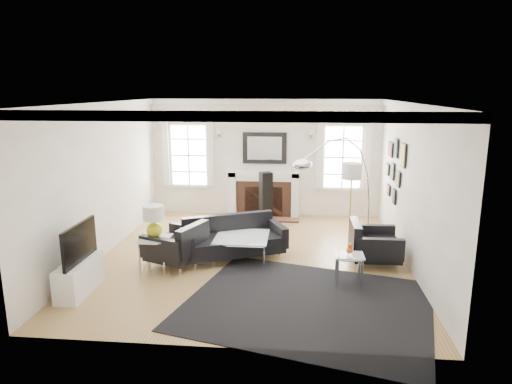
# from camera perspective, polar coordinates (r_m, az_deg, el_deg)

# --- Properties ---
(floor) EXTENTS (6.00, 6.00, 0.00)m
(floor) POSITION_cam_1_polar(r_m,az_deg,el_deg) (8.46, -0.51, -8.21)
(floor) COLOR olive
(floor) RESTS_ON ground
(back_wall) EXTENTS (5.50, 0.04, 2.80)m
(back_wall) POSITION_cam_1_polar(r_m,az_deg,el_deg) (11.01, 1.10, 4.25)
(back_wall) COLOR white
(back_wall) RESTS_ON floor
(front_wall) EXTENTS (5.50, 0.04, 2.80)m
(front_wall) POSITION_cam_1_polar(r_m,az_deg,el_deg) (5.19, -4.01, -5.56)
(front_wall) COLOR white
(front_wall) RESTS_ON floor
(left_wall) EXTENTS (0.04, 6.00, 2.80)m
(left_wall) POSITION_cam_1_polar(r_m,az_deg,el_deg) (8.78, -18.68, 1.40)
(left_wall) COLOR white
(left_wall) RESTS_ON floor
(right_wall) EXTENTS (0.04, 6.00, 2.80)m
(right_wall) POSITION_cam_1_polar(r_m,az_deg,el_deg) (8.25, 18.83, 0.69)
(right_wall) COLOR white
(right_wall) RESTS_ON floor
(ceiling) EXTENTS (5.50, 6.00, 0.02)m
(ceiling) POSITION_cam_1_polar(r_m,az_deg,el_deg) (7.90, -0.55, 11.10)
(ceiling) COLOR white
(ceiling) RESTS_ON back_wall
(crown_molding) EXTENTS (5.50, 6.00, 0.12)m
(crown_molding) POSITION_cam_1_polar(r_m,az_deg,el_deg) (7.91, -0.55, 10.67)
(crown_molding) COLOR white
(crown_molding) RESTS_ON back_wall
(fireplace) EXTENTS (1.70, 0.69, 1.11)m
(fireplace) POSITION_cam_1_polar(r_m,az_deg,el_deg) (10.96, 1.00, -0.35)
(fireplace) COLOR white
(fireplace) RESTS_ON floor
(mantel_mirror) EXTENTS (1.05, 0.07, 0.75)m
(mantel_mirror) POSITION_cam_1_polar(r_m,az_deg,el_deg) (10.93, 1.09, 5.51)
(mantel_mirror) COLOR black
(mantel_mirror) RESTS_ON back_wall
(window_left) EXTENTS (1.24, 0.15, 1.62)m
(window_left) POSITION_cam_1_polar(r_m,az_deg,el_deg) (11.24, -8.40, 4.59)
(window_left) COLOR white
(window_left) RESTS_ON back_wall
(window_right) EXTENTS (1.24, 0.15, 1.62)m
(window_right) POSITION_cam_1_polar(r_m,az_deg,el_deg) (10.96, 10.79, 4.30)
(window_right) COLOR white
(window_right) RESTS_ON back_wall
(gallery_wall) EXTENTS (0.04, 1.73, 1.29)m
(gallery_wall) POSITION_cam_1_polar(r_m,az_deg,el_deg) (9.46, 16.94, 3.12)
(gallery_wall) COLOR black
(gallery_wall) RESTS_ON right_wall
(tv_unit) EXTENTS (0.35, 1.00, 1.09)m
(tv_unit) POSITION_cam_1_polar(r_m,az_deg,el_deg) (7.48, -21.21, -9.32)
(tv_unit) COLOR white
(tv_unit) RESTS_ON floor
(area_rug) EXTENTS (4.00, 3.59, 0.01)m
(area_rug) POSITION_cam_1_polar(r_m,az_deg,el_deg) (6.78, 6.46, -13.79)
(area_rug) COLOR black
(area_rug) RESTS_ON floor
(sofa) EXTENTS (2.03, 1.52, 0.60)m
(sofa) POSITION_cam_1_polar(r_m,az_deg,el_deg) (8.43, -2.98, -5.94)
(sofa) COLOR black
(sofa) RESTS_ON floor
(armchair_left) EXTENTS (1.12, 1.18, 0.64)m
(armchair_left) POSITION_cam_1_polar(r_m,az_deg,el_deg) (8.12, -9.65, -6.64)
(armchair_left) COLOR black
(armchair_left) RESTS_ON floor
(armchair_right) EXTENTS (0.84, 0.93, 0.62)m
(armchair_right) POSITION_cam_1_polar(r_m,az_deg,el_deg) (8.34, 14.29, -6.40)
(armchair_right) COLOR black
(armchair_right) RESTS_ON floor
(coffee_table) EXTENTS (0.95, 0.95, 0.42)m
(coffee_table) POSITION_cam_1_polar(r_m,az_deg,el_deg) (8.30, -1.77, -5.77)
(coffee_table) COLOR silver
(coffee_table) RESTS_ON floor
(side_table_left) EXTENTS (0.50, 0.50, 0.55)m
(side_table_left) POSITION_cam_1_polar(r_m,az_deg,el_deg) (8.02, -12.52, -6.31)
(side_table_left) COLOR silver
(side_table_left) RESTS_ON floor
(nesting_table) EXTENTS (0.45, 0.38, 0.49)m
(nesting_table) POSITION_cam_1_polar(r_m,az_deg,el_deg) (7.39, 11.55, -8.51)
(nesting_table) COLOR silver
(nesting_table) RESTS_ON floor
(gourd_lamp) EXTENTS (0.35, 0.35, 0.56)m
(gourd_lamp) POSITION_cam_1_polar(r_m,az_deg,el_deg) (7.90, -12.67, -3.35)
(gourd_lamp) COLOR #AAB817
(gourd_lamp) RESTS_ON side_table_left
(orange_vase) EXTENTS (0.11, 0.11, 0.17)m
(orange_vase) POSITION_cam_1_polar(r_m,az_deg,el_deg) (7.32, 11.62, -7.00)
(orange_vase) COLOR #BF5218
(orange_vase) RESTS_ON nesting_table
(arc_floor_lamp) EXTENTS (1.59, 1.48, 2.26)m
(arc_floor_lamp) POSITION_cam_1_polar(r_m,az_deg,el_deg) (8.41, 10.20, 0.14)
(arc_floor_lamp) COLOR silver
(arc_floor_lamp) RESTS_ON floor
(stick_floor_lamp) EXTENTS (0.35, 0.35, 1.73)m
(stick_floor_lamp) POSITION_cam_1_polar(r_m,az_deg,el_deg) (8.40, 11.88, 1.98)
(stick_floor_lamp) COLOR gold
(stick_floor_lamp) RESTS_ON floor
(speaker_tower) EXTENTS (0.32, 0.32, 1.23)m
(speaker_tower) POSITION_cam_1_polar(r_m,az_deg,el_deg) (10.21, 1.23, -0.91)
(speaker_tower) COLOR black
(speaker_tower) RESTS_ON floor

